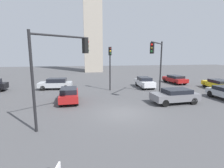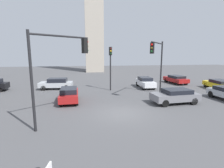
% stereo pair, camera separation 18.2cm
% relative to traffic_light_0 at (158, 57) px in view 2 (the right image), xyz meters
% --- Properties ---
extents(ground_plane, '(106.33, 106.33, 0.00)m').
position_rel_traffic_light_0_xyz_m(ground_plane, '(-4.62, -4.38, -4.21)').
color(ground_plane, '#4C4C4F').
extents(traffic_light_0, '(2.72, 3.50, 5.88)m').
position_rel_traffic_light_0_xyz_m(traffic_light_0, '(0.00, 0.00, 0.00)').
color(traffic_light_0, black).
rests_on(traffic_light_0, ground_plane).
extents(traffic_light_1, '(3.36, 2.53, 5.83)m').
position_rel_traffic_light_0_xyz_m(traffic_light_1, '(-8.93, -5.65, -0.01)').
color(traffic_light_1, black).
rests_on(traffic_light_1, ground_plane).
extents(traffic_light_2, '(0.34, 0.47, 5.36)m').
position_rel_traffic_light_0_xyz_m(traffic_light_2, '(-4.25, 4.15, -0.48)').
color(traffic_light_2, black).
rests_on(traffic_light_2, ground_plane).
extents(car_0, '(2.31, 4.35, 1.26)m').
position_rel_traffic_light_0_xyz_m(car_0, '(6.43, 7.57, -3.52)').
color(car_0, maroon).
rests_on(car_0, ground_plane).
extents(car_2, '(4.34, 2.20, 1.34)m').
position_rel_traffic_light_0_xyz_m(car_2, '(0.81, -2.50, -3.48)').
color(car_2, slate).
rests_on(car_2, ground_plane).
extents(car_3, '(1.86, 4.08, 1.37)m').
position_rel_traffic_light_0_xyz_m(car_3, '(-8.93, -0.47, -3.48)').
color(car_3, maroon).
rests_on(car_3, ground_plane).
extents(car_5, '(4.21, 1.99, 1.41)m').
position_rel_traffic_light_0_xyz_m(car_5, '(-11.07, 6.02, -3.46)').
color(car_5, '#ADB2B7').
rests_on(car_5, ground_plane).
extents(car_6, '(1.80, 4.00, 1.40)m').
position_rel_traffic_light_0_xyz_m(car_6, '(0.67, 5.21, -3.47)').
color(car_6, silver).
rests_on(car_6, ground_plane).
extents(car_8, '(2.29, 4.54, 1.28)m').
position_rel_traffic_light_0_xyz_m(car_8, '(9.48, 2.29, -3.50)').
color(car_8, yellow).
rests_on(car_8, ground_plane).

